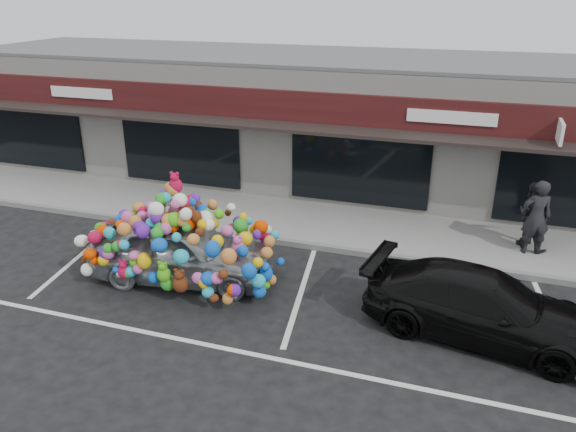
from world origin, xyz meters
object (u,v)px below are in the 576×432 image
(toy_car, at_px, (181,244))
(black_sedan, at_px, (482,306))
(pedestrian_b, at_px, (535,216))
(pedestrian_c, at_px, (531,214))
(pedestrian_a, at_px, (536,217))

(toy_car, distance_m, black_sedan, 6.73)
(black_sedan, relative_size, pedestrian_b, 2.55)
(toy_car, height_order, pedestrian_b, toy_car)
(pedestrian_c, bearing_deg, pedestrian_a, 36.37)
(toy_car, xyz_separation_m, black_sedan, (6.72, -0.25, -0.24))
(pedestrian_a, height_order, pedestrian_c, pedestrian_a)
(black_sedan, xyz_separation_m, pedestrian_a, (1.20, 4.03, 0.45))
(toy_car, xyz_separation_m, pedestrian_c, (7.83, 4.27, 0.10))
(black_sedan, distance_m, pedestrian_a, 4.23)
(black_sedan, relative_size, pedestrian_c, 2.67)
(pedestrian_a, bearing_deg, pedestrian_c, -97.34)
(pedestrian_b, xyz_separation_m, pedestrian_c, (-0.08, 0.21, -0.04))
(toy_car, distance_m, pedestrian_b, 8.89)
(pedestrian_a, xyz_separation_m, pedestrian_c, (-0.08, 0.48, -0.11))
(black_sedan, height_order, pedestrian_b, pedestrian_b)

